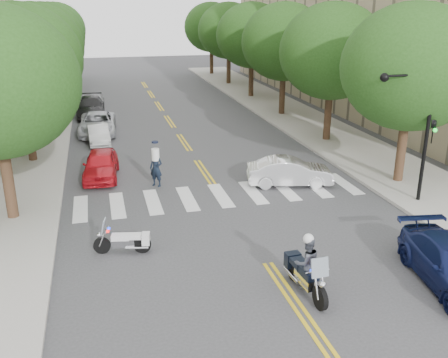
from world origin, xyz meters
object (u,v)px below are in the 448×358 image
object	(u,v)px
motorcycle_parked	(127,241)
convertible	(290,172)
motorcycle_police	(306,266)
officer_standing	(156,168)

from	to	relation	value
motorcycle_parked	convertible	xyz separation A→B (m)	(8.07, 5.07, 0.22)
motorcycle_police	motorcycle_parked	distance (m)	6.38
motorcycle_police	convertible	bearing A→B (deg)	-112.27
officer_standing	convertible	distance (m)	6.39
motorcycle_police	motorcycle_parked	world-z (taller)	motorcycle_police
motorcycle_parked	officer_standing	bearing A→B (deg)	-4.21
officer_standing	convertible	xyz separation A→B (m)	(6.22, -1.45, -0.22)
motorcycle_police	convertible	size ratio (longest dim) A/B	0.60
motorcycle_police	motorcycle_parked	size ratio (longest dim) A/B	1.22
motorcycle_police	officer_standing	world-z (taller)	motorcycle_police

